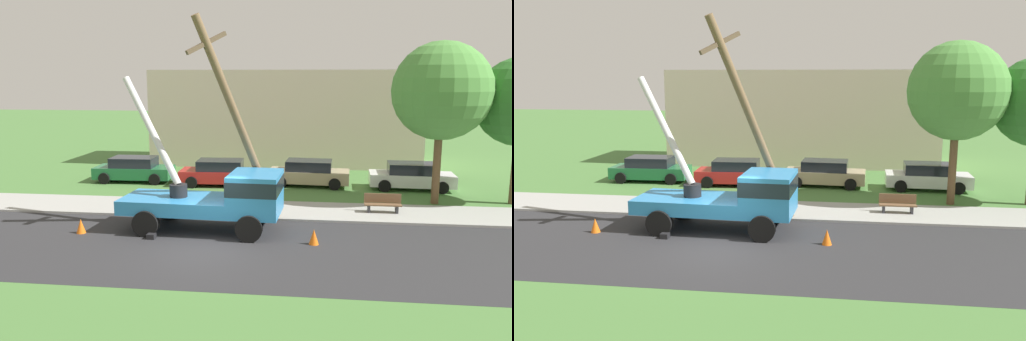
# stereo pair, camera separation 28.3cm
# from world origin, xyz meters

# --- Properties ---
(ground_plane) EXTENTS (120.00, 120.00, 0.00)m
(ground_plane) POSITION_xyz_m (0.00, 12.00, 0.00)
(ground_plane) COLOR #477538
(road_asphalt) EXTENTS (80.00, 7.48, 0.01)m
(road_asphalt) POSITION_xyz_m (0.00, 0.00, 0.00)
(road_asphalt) COLOR #2B2B2D
(road_asphalt) RESTS_ON ground
(sidewalk_strip) EXTENTS (80.00, 3.13, 0.10)m
(sidewalk_strip) POSITION_xyz_m (0.00, 5.30, 0.05)
(sidewalk_strip) COLOR #9E9E99
(sidewalk_strip) RESTS_ON ground
(utility_truck) EXTENTS (6.75, 3.21, 5.98)m
(utility_truck) POSITION_xyz_m (0.19, 2.11, 1.41)
(utility_truck) COLOR #2D84C6
(utility_truck) RESTS_ON ground
(leaning_utility_pole) EXTENTS (3.36, 3.12, 8.29)m
(leaning_utility_pole) POSITION_xyz_m (0.69, 2.88, 4.22)
(leaning_utility_pole) COLOR brown
(leaning_utility_pole) RESTS_ON ground
(traffic_cone_ahead) EXTENTS (0.36, 0.36, 0.56)m
(traffic_cone_ahead) POSITION_xyz_m (3.74, 0.84, 0.28)
(traffic_cone_ahead) COLOR orange
(traffic_cone_ahead) RESTS_ON ground
(traffic_cone_behind) EXTENTS (0.36, 0.36, 0.56)m
(traffic_cone_behind) POSITION_xyz_m (-5.20, 1.13, 0.28)
(traffic_cone_behind) COLOR orange
(traffic_cone_behind) RESTS_ON ground
(parked_sedan_green) EXTENTS (4.45, 2.10, 1.42)m
(parked_sedan_green) POSITION_xyz_m (-6.66, 11.02, 0.71)
(parked_sedan_green) COLOR #1E6638
(parked_sedan_green) RESTS_ON ground
(parked_sedan_red) EXTENTS (4.47, 2.13, 1.42)m
(parked_sedan_red) POSITION_xyz_m (-1.54, 10.58, 0.71)
(parked_sedan_red) COLOR #B21E1E
(parked_sedan_red) RESTS_ON ground
(parked_sedan_tan) EXTENTS (4.51, 2.20, 1.42)m
(parked_sedan_tan) POSITION_xyz_m (3.35, 11.05, 0.71)
(parked_sedan_tan) COLOR tan
(parked_sedan_tan) RESTS_ON ground
(parked_sedan_white) EXTENTS (4.47, 2.14, 1.42)m
(parked_sedan_white) POSITION_xyz_m (8.83, 10.79, 0.71)
(parked_sedan_white) COLOR silver
(parked_sedan_white) RESTS_ON ground
(park_bench) EXTENTS (1.60, 0.45, 0.90)m
(park_bench) POSITION_xyz_m (6.69, 5.37, 0.46)
(park_bench) COLOR brown
(park_bench) RESTS_ON ground
(roadside_tree_far) EXTENTS (4.54, 4.54, 7.59)m
(roadside_tree_far) POSITION_xyz_m (9.39, 7.65, 5.30)
(roadside_tree_far) COLOR brown
(roadside_tree_far) RESTS_ON ground
(lowrise_building_backdrop) EXTENTS (18.00, 6.00, 6.40)m
(lowrise_building_backdrop) POSITION_xyz_m (1.54, 19.18, 3.20)
(lowrise_building_backdrop) COLOR beige
(lowrise_building_backdrop) RESTS_ON ground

